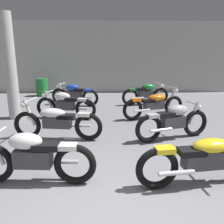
{
  "coord_description": "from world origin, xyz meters",
  "views": [
    {
      "loc": [
        -0.15,
        -2.25,
        2.01
      ],
      "look_at": [
        0.0,
        3.45,
        0.55
      ],
      "focal_mm": 36.67,
      "sensor_mm": 36.0,
      "label": 1
    }
  ],
  "objects": [
    {
      "name": "motorcycle_left_row_3",
      "position": [
        -1.41,
        6.72,
        0.46
      ],
      "size": [
        1.93,
        0.69,
        0.88
      ],
      "color": "black",
      "rests_on": "ground"
    },
    {
      "name": "motorcycle_right_row_1",
      "position": [
        1.45,
        2.92,
        0.46
      ],
      "size": [
        1.91,
        0.75,
        0.88
      ],
      "color": "black",
      "rests_on": "ground"
    },
    {
      "name": "motorcycle_left_row_2",
      "position": [
        -1.44,
        4.81,
        0.46
      ],
      "size": [
        1.95,
        0.6,
        0.88
      ],
      "color": "black",
      "rests_on": "ground"
    },
    {
      "name": "back_wall",
      "position": [
        0.0,
        9.95,
        1.8
      ],
      "size": [
        12.74,
        0.24,
        3.6
      ],
      "primitive_type": "cube",
      "color": "#B2B2AD",
      "rests_on": "ground"
    },
    {
      "name": "motorcycle_right_row_3",
      "position": [
        1.45,
        6.78,
        0.46
      ],
      "size": [
        1.95,
        0.64,
        0.88
      ],
      "color": "black",
      "rests_on": "ground"
    },
    {
      "name": "motorcycle_left_row_0",
      "position": [
        -1.3,
        1.05,
        0.46
      ],
      "size": [
        1.97,
        0.48,
        0.88
      ],
      "color": "black",
      "rests_on": "ground"
    },
    {
      "name": "motorcycle_right_row_2",
      "position": [
        1.39,
        4.83,
        0.45
      ],
      "size": [
        2.08,
        0.95,
        0.97
      ],
      "color": "black",
      "rests_on": "ground"
    },
    {
      "name": "motorcycle_right_row_0",
      "position": [
        1.37,
        0.94,
        0.45
      ],
      "size": [
        2.17,
        0.68,
        0.97
      ],
      "color": "black",
      "rests_on": "ground"
    },
    {
      "name": "motorcycle_left_row_1",
      "position": [
        -1.33,
        2.99,
        0.45
      ],
      "size": [
        2.17,
        0.68,
        0.97
      ],
      "color": "black",
      "rests_on": "ground"
    },
    {
      "name": "oil_drum",
      "position": [
        -3.26,
        8.87,
        0.43
      ],
      "size": [
        0.59,
        0.59,
        0.85
      ],
      "color": "#1E722D",
      "rests_on": "ground"
    },
    {
      "name": "support_pillar",
      "position": [
        -3.06,
        4.89,
        1.6
      ],
      "size": [
        0.36,
        0.36,
        3.2
      ],
      "primitive_type": "cylinder",
      "color": "#B2B2AD",
      "rests_on": "ground"
    }
  ]
}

